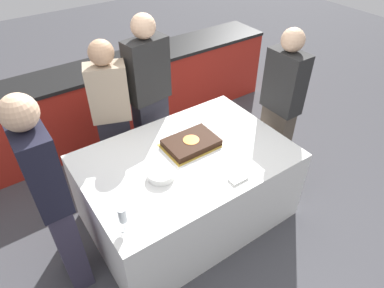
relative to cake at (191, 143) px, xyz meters
name	(u,v)px	position (x,y,z in m)	size (l,w,h in m)	color
ground_plane	(187,214)	(-0.11, -0.09, -0.78)	(14.00, 14.00, 0.00)	#424247
back_counter	(110,100)	(-0.11, 1.58, -0.32)	(4.40, 0.58, 0.92)	#A82319
dining_table	(187,187)	(-0.11, -0.09, -0.41)	(1.76, 1.20, 0.75)	white
cake	(191,143)	(0.00, 0.00, 0.00)	(0.49, 0.35, 0.06)	gold
plate_stack	(161,174)	(-0.42, -0.19, 0.00)	(0.22, 0.22, 0.06)	white
wine_glass	(122,216)	(-0.87, -0.48, 0.10)	(0.07, 0.07, 0.20)	white
side_plate_near_cake	(173,129)	(-0.01, 0.29, -0.03)	(0.18, 0.18, 0.00)	white
utensil_pile	(238,179)	(0.06, -0.56, -0.02)	(0.14, 0.08, 0.02)	white
person_cutting_cake	(149,97)	(0.00, 0.73, 0.11)	(0.43, 0.25, 1.70)	#282833
person_seated_left	(52,200)	(-1.21, -0.09, 0.11)	(0.22, 0.40, 1.71)	#383347
person_seated_right	(280,107)	(0.99, -0.09, 0.06)	(0.21, 0.37, 1.62)	#4C4238
person_standing_back	(112,116)	(-0.41, 0.73, 0.04)	(0.40, 0.31, 1.56)	#282833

